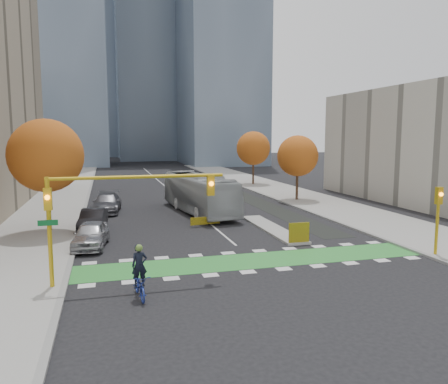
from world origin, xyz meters
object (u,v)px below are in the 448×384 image
tree_west (46,156)px  tree_east_far (253,148)px  parked_car_a (91,235)px  parked_car_b (93,220)px  traffic_signal_east (438,211)px  cyclist (140,280)px  bus (199,193)px  hazard_board (299,233)px  traffic_signal_west (107,201)px  parked_car_c (107,203)px  tree_east_near (298,156)px

tree_west → tree_east_far: bearing=46.7°
parked_car_a → parked_car_b: parked_car_a is taller
tree_east_far → traffic_signal_east: 38.64m
cyclist → bus: 21.42m
hazard_board → traffic_signal_west: traffic_signal_west is taller
traffic_signal_west → parked_car_b: (-1.07, 12.71, -3.24)m
tree_west → parked_car_c: (4.02, 7.99, -4.76)m
hazard_board → tree_west: (-16.00, 7.80, 4.82)m
tree_west → parked_car_a: bearing=-58.8°
traffic_signal_east → parked_car_b: traffic_signal_east is taller
tree_east_far → cyclist: (-19.19, -40.64, -4.44)m
tree_west → tree_east_near: (24.00, 10.00, -0.75)m
tree_east_near → traffic_signal_west: size_ratio=0.83×
traffic_signal_east → parked_car_c: (-18.48, 20.50, -1.88)m
tree_east_far → bus: 24.05m
tree_west → parked_car_b: size_ratio=1.71×
traffic_signal_east → bus: 20.85m
bus → tree_east_far: bearing=51.4°
tree_east_near → traffic_signal_west: tree_east_near is taller
tree_west → traffic_signal_east: bearing=-29.1°
cyclist → parked_car_a: bearing=97.1°
tree_east_far → parked_car_a: bearing=-124.8°
tree_east_near → parked_car_a: (-21.00, -14.95, -4.05)m
hazard_board → cyclist: cyclist is taller
traffic_signal_west → tree_west: bearing=108.0°
cyclist → parked_car_a: cyclist is taller
cyclist → parked_car_c: (-1.29, 22.63, 0.06)m
traffic_signal_west → cyclist: 4.07m
tree_east_near → parked_car_b: tree_east_near is taller
tree_east_far → parked_car_a: 37.95m
parked_car_a → cyclist: bearing=-68.9°
hazard_board → parked_car_c: bearing=127.2°
tree_west → tree_east_far: size_ratio=1.08×
bus → parked_car_a: (-9.23, -10.56, -0.99)m
tree_west → traffic_signal_west: (4.07, -12.51, -1.58)m
traffic_signal_east → tree_west: bearing=150.9°
tree_west → tree_east_near: 26.01m
tree_east_far → parked_car_a: size_ratio=1.60×
tree_east_near → parked_car_b: size_ratio=1.47×
tree_west → bus: tree_west is taller
tree_west → parked_car_a: tree_west is taller
tree_west → traffic_signal_east: tree_west is taller
parked_car_b → parked_car_c: parked_car_c is taller
traffic_signal_east → parked_car_a: (-19.50, 7.55, -1.92)m
tree_east_near → parked_car_b: (-21.00, -9.80, -4.07)m
hazard_board → parked_car_b: 15.27m
tree_east_far → bus: tree_east_far is taller
traffic_signal_east → parked_car_b: (-19.50, 12.71, -1.94)m
hazard_board → tree_east_near: tree_east_near is taller
tree_east_far → hazard_board: bearing=-104.1°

